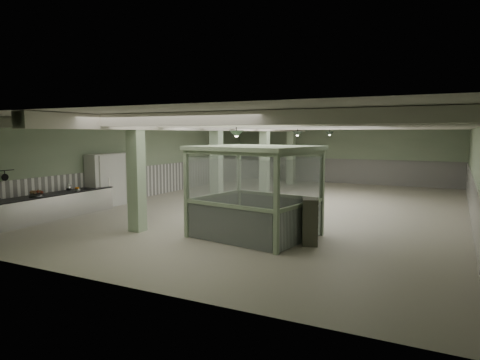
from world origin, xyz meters
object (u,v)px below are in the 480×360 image
at_px(prep_counter, 52,206).
at_px(walkin_cooler, 112,179).
at_px(guard_booth, 255,176).
at_px(filing_cabinet, 310,222).

height_order(prep_counter, walkin_cooler, walkin_cooler).
bearing_deg(guard_booth, prep_counter, -163.53).
distance_m(prep_counter, guard_booth, 7.80).
bearing_deg(prep_counter, filing_cabinet, 4.35).
relative_size(prep_counter, guard_booth, 1.37).
bearing_deg(prep_counter, guard_booth, 6.82).
xyz_separation_m(walkin_cooler, filing_cabinet, (9.49, -2.44, -0.48)).
distance_m(walkin_cooler, guard_booth, 8.07).
relative_size(prep_counter, filing_cabinet, 4.04).
distance_m(walkin_cooler, filing_cabinet, 9.81).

